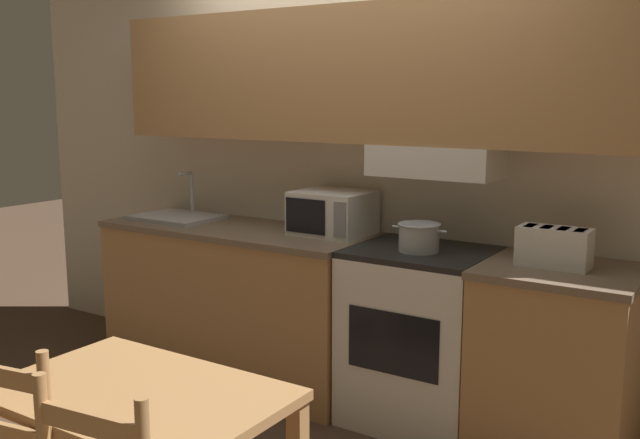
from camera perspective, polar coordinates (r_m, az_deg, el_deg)
The scene contains 10 objects.
ground_plane at distance 4.41m, azimuth 3.55°, elevation -12.71°, with size 16.00×16.00×0.00m, color #4C3828.
wall_back at distance 4.01m, azimuth 3.44°, elevation 7.64°, with size 5.48×0.38×2.55m.
lower_counter_main at distance 4.38m, azimuth -6.52°, elevation -6.49°, with size 1.70×0.65×0.92m.
lower_counter_right_stub at distance 3.55m, azimuth 18.38°, elevation -10.90°, with size 0.70×0.65×0.92m.
stove_range at distance 3.78m, azimuth 7.96°, elevation -9.22°, with size 0.69×0.62×0.92m.
cooking_pot at distance 3.59m, azimuth 7.93°, elevation -1.34°, with size 0.29×0.22×0.14m.
microwave at distance 4.00m, azimuth 1.03°, elevation 0.55°, with size 0.41×0.36×0.24m.
toaster at distance 3.41m, azimuth 18.22°, elevation -2.09°, with size 0.33×0.16×0.18m.
sink_basin at distance 4.60m, azimuth -11.40°, elevation 0.27°, with size 0.52×0.40×0.29m.
dining_table at distance 2.52m, azimuth -14.27°, elevation -15.65°, with size 0.96×0.64×0.74m.
Camera 1 is at (1.98, -3.56, 1.69)m, focal length 40.00 mm.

